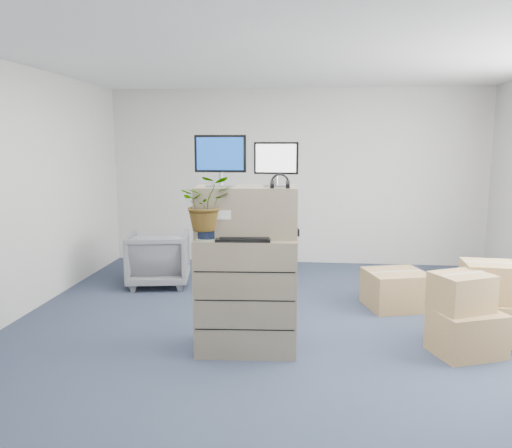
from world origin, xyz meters
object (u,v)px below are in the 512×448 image
(monitor_left, at_px, (220,158))
(office_chair, at_px, (159,256))
(monitor_right, at_px, (276,162))
(water_bottle, at_px, (252,223))
(potted_plant, at_px, (206,210))
(keyboard, at_px, (243,239))
(filing_cabinet_lower, at_px, (246,293))

(monitor_left, xyz_separation_m, office_chair, (-1.22, 2.02, -1.39))
(monitor_right, height_order, water_bottle, monitor_right)
(water_bottle, bearing_deg, potted_plant, -149.88)
(water_bottle, bearing_deg, office_chair, 127.42)
(keyboard, height_order, potted_plant, potted_plant)
(water_bottle, relative_size, office_chair, 0.29)
(keyboard, height_order, water_bottle, water_bottle)
(keyboard, bearing_deg, water_bottle, 72.94)
(keyboard, distance_m, potted_plant, 0.42)
(filing_cabinet_lower, distance_m, monitor_right, 1.26)
(keyboard, bearing_deg, potted_plant, 174.32)
(monitor_right, bearing_deg, monitor_left, -165.73)
(potted_plant, bearing_deg, monitor_right, 22.29)
(monitor_right, xyz_separation_m, potted_plant, (-0.60, -0.25, -0.42))
(monitor_right, distance_m, potted_plant, 0.78)
(monitor_right, bearing_deg, potted_plant, -151.42)
(monitor_right, relative_size, water_bottle, 1.71)
(potted_plant, relative_size, office_chair, 0.72)
(filing_cabinet_lower, height_order, keyboard, keyboard)
(monitor_left, relative_size, potted_plant, 0.80)
(filing_cabinet_lower, relative_size, potted_plant, 1.84)
(potted_plant, height_order, office_chair, potted_plant)
(keyboard, height_order, office_chair, keyboard)
(monitor_left, xyz_separation_m, potted_plant, (-0.10, -0.18, -0.46))
(potted_plant, bearing_deg, monitor_left, 60.23)
(filing_cabinet_lower, relative_size, monitor_left, 2.29)
(monitor_left, distance_m, keyboard, 0.77)
(keyboard, distance_m, water_bottle, 0.26)
(monitor_left, bearing_deg, filing_cabinet_lower, -2.54)
(water_bottle, height_order, office_chair, water_bottle)
(office_chair, bearing_deg, monitor_right, 122.02)
(water_bottle, bearing_deg, filing_cabinet_lower, -129.86)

